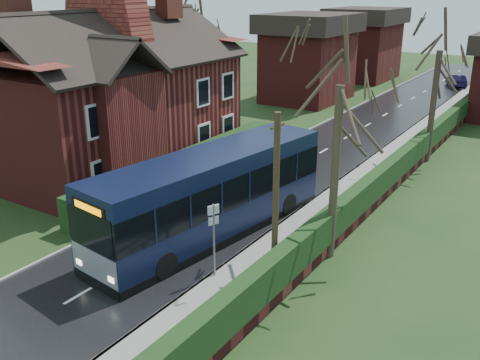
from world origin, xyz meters
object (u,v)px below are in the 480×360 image
Objects in this scene: telegraph_pole at (276,204)px; car_silver at (172,186)px; brick_house at (113,92)px; bus_stop_sign at (214,230)px; bus at (211,195)px; car_green at (186,195)px.

car_silver is at bearing 153.44° from telegraph_pole.
brick_house reaches higher than bus_stop_sign.
car_silver is at bearing -21.54° from brick_house.
bus is 5.02m from telegraph_pole.
brick_house is 7.35m from car_silver.
telegraph_pole is (8.08, -4.30, 2.42)m from car_silver.
brick_house is 1.22× the size of bus.
car_silver is 9.47m from telegraph_pole.
bus_stop_sign is at bearing -31.37° from brick_house.
bus_stop_sign is at bearing -44.86° from bus.
bus_stop_sign is (11.93, -7.28, -2.48)m from brick_house.
telegraph_pole is at bearing -24.76° from car_silver.
car_silver is 0.69× the size of telegraph_pole.
car_green is at bearing 152.42° from telegraph_pole.
car_silver is 7.86m from bus_stop_sign.
car_silver is at bearing 159.76° from bus.
brick_house is 11.01m from bus.
car_silver is at bearing 131.04° from car_green.
brick_house is 3.39× the size of car_silver.
bus reaches higher than bus_stop_sign.
brick_house is at bearing 161.73° from car_silver.
bus_stop_sign reaches higher than car_silver.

